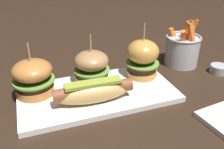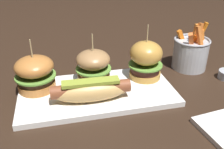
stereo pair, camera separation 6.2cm
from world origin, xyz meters
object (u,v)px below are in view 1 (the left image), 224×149
(hot_dog, at_px, (94,91))
(fries_bucket, at_px, (182,49))
(slider_right, at_px, (143,58))
(slider_left, at_px, (33,77))
(sauce_ramekin, at_px, (219,69))
(platter_main, at_px, (98,93))
(slider_center, at_px, (93,67))

(hot_dog, distance_m, fries_bucket, 0.35)
(slider_right, bearing_deg, fries_bucket, 17.44)
(hot_dog, xyz_separation_m, slider_right, (0.16, 0.08, 0.03))
(hot_dog, bearing_deg, fries_bucket, 22.02)
(slider_left, bearing_deg, sauce_ramekin, -4.65)
(platter_main, xyz_separation_m, slider_center, (0.00, 0.05, 0.05))
(slider_left, relative_size, slider_center, 1.00)
(slider_center, xyz_separation_m, sauce_ramekin, (0.37, -0.05, -0.05))
(platter_main, height_order, hot_dog, hot_dog)
(platter_main, xyz_separation_m, slider_right, (0.14, 0.04, 0.06))
(slider_right, distance_m, fries_bucket, 0.17)
(hot_dog, relative_size, fries_bucket, 1.30)
(hot_dog, xyz_separation_m, slider_left, (-0.13, 0.08, 0.02))
(hot_dog, distance_m, slider_center, 0.09)
(slider_left, height_order, slider_right, slider_right)
(slider_left, distance_m, sauce_ramekin, 0.53)
(slider_center, distance_m, slider_right, 0.14)
(hot_dog, xyz_separation_m, sauce_ramekin, (0.40, 0.04, -0.03))
(sauce_ramekin, bearing_deg, slider_center, 172.60)
(sauce_ramekin, bearing_deg, slider_right, 170.61)
(fries_bucket, bearing_deg, hot_dog, -157.98)
(slider_center, bearing_deg, fries_bucket, 7.88)
(hot_dog, distance_m, slider_left, 0.15)
(slider_right, relative_size, fries_bucket, 1.04)
(platter_main, distance_m, sauce_ramekin, 0.37)
(platter_main, bearing_deg, fries_bucket, 16.54)
(hot_dog, relative_size, slider_right, 1.25)
(slider_left, distance_m, slider_center, 0.15)
(hot_dog, height_order, slider_left, slider_left)
(slider_right, relative_size, sauce_ramekin, 3.00)
(hot_dog, height_order, slider_right, slider_right)
(sauce_ramekin, bearing_deg, slider_left, 175.35)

